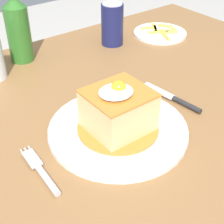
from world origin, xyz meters
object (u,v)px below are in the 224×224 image
(soda_can, at_px, (112,24))
(side_plate_fries, at_px, (160,33))
(fork, at_px, (42,173))
(main_plate, at_px, (118,129))
(knife, at_px, (178,101))
(beer_bottle_green, at_px, (17,26))

(soda_can, xyz_separation_m, side_plate_fries, (0.17, -0.04, -0.06))
(soda_can, bearing_deg, fork, -139.77)
(soda_can, bearing_deg, main_plate, -125.93)
(main_plate, bearing_deg, soda_can, 54.07)
(knife, bearing_deg, main_plate, -179.28)
(knife, bearing_deg, side_plate_fries, 51.95)
(main_plate, xyz_separation_m, beer_bottle_green, (-0.01, 0.42, 0.09))
(knife, distance_m, soda_can, 0.36)
(soda_can, bearing_deg, side_plate_fries, -12.31)
(main_plate, xyz_separation_m, fork, (-0.18, -0.01, -0.00))
(main_plate, xyz_separation_m, soda_can, (0.26, 0.35, 0.05))
(beer_bottle_green, bearing_deg, knife, -66.00)
(main_plate, height_order, fork, main_plate)
(soda_can, xyz_separation_m, beer_bottle_green, (-0.27, 0.07, 0.04))
(main_plate, relative_size, soda_can, 2.28)
(main_plate, bearing_deg, fork, -175.60)
(main_plate, bearing_deg, knife, 0.72)
(fork, height_order, beer_bottle_green, beer_bottle_green)
(fork, bearing_deg, soda_can, 40.23)
(fork, relative_size, side_plate_fries, 0.83)
(main_plate, distance_m, fork, 0.18)
(beer_bottle_green, height_order, side_plate_fries, beer_bottle_green)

